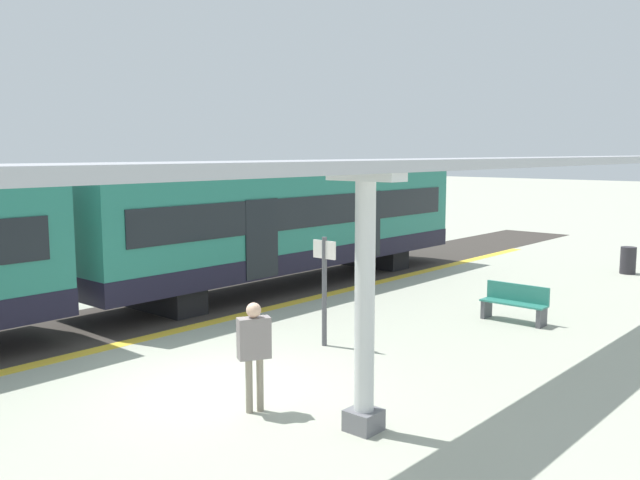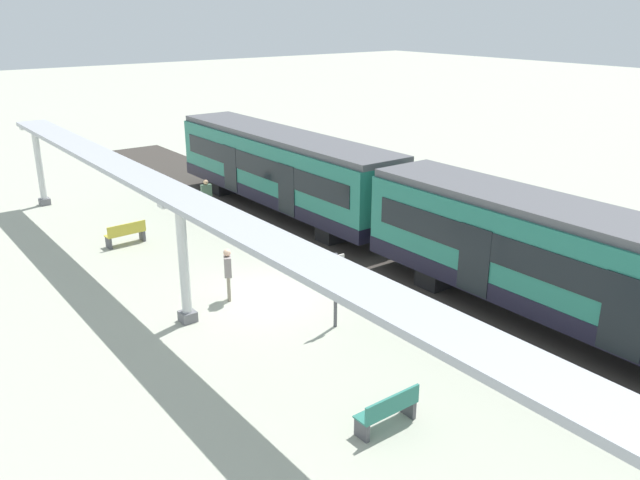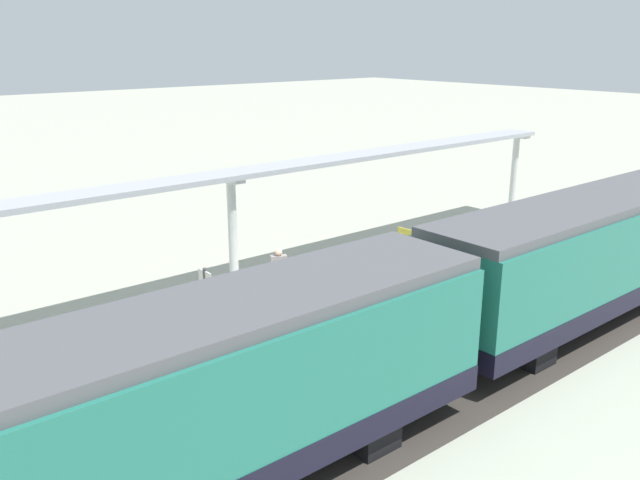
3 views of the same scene
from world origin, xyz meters
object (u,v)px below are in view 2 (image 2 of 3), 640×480
(train_far_carriage, at_px, (571,269))
(canopy_pillar_nearest, at_px, (39,165))
(passenger_by_the_benches, at_px, (228,269))
(bench_mid_platform, at_px, (126,233))
(platform_info_sign, at_px, (336,283))
(train_near_carriage, at_px, (282,171))
(canopy_pillar_second, at_px, (184,262))
(passenger_waiting_near_edge, at_px, (206,193))
(bench_near_end, at_px, (388,410))

(train_far_carriage, distance_m, canopy_pillar_nearest, 22.82)
(train_far_carriage, relative_size, passenger_by_the_benches, 8.01)
(bench_mid_platform, height_order, platform_info_sign, platform_info_sign)
(canopy_pillar_nearest, xyz_separation_m, bench_mid_platform, (-1.00, 7.35, -1.38))
(train_near_carriage, height_order, canopy_pillar_second, canopy_pillar_second)
(canopy_pillar_second, distance_m, passenger_by_the_benches, 1.90)
(train_far_carriage, xyz_separation_m, bench_mid_platform, (7.09, -13.98, -1.39))
(bench_mid_platform, bearing_deg, passenger_waiting_near_edge, -160.09)
(train_near_carriage, xyz_separation_m, bench_mid_platform, (7.09, -0.04, -1.39))
(passenger_waiting_near_edge, bearing_deg, platform_info_sign, 79.95)
(train_near_carriage, relative_size, bench_near_end, 8.89)
(bench_mid_platform, bearing_deg, platform_info_sign, 102.20)
(train_far_carriage, distance_m, platform_info_sign, 6.35)
(train_far_carriage, relative_size, platform_info_sign, 6.08)
(train_near_carriage, xyz_separation_m, passenger_waiting_near_edge, (2.89, -1.56, -0.86))
(canopy_pillar_nearest, relative_size, bench_mid_platform, 2.37)
(train_near_carriage, bearing_deg, train_far_carriage, 90.00)
(canopy_pillar_nearest, distance_m, bench_mid_platform, 7.55)
(bench_near_end, relative_size, passenger_by_the_benches, 0.90)
(canopy_pillar_second, relative_size, passenger_by_the_benches, 2.16)
(bench_mid_platform, height_order, passenger_by_the_benches, passenger_by_the_benches)
(canopy_pillar_second, bearing_deg, passenger_waiting_near_edge, -120.80)
(train_near_carriage, bearing_deg, passenger_by_the_benches, 45.85)
(canopy_pillar_nearest, distance_m, platform_info_sign, 17.65)
(canopy_pillar_nearest, relative_size, passenger_waiting_near_edge, 2.31)
(canopy_pillar_nearest, xyz_separation_m, bench_near_end, (-1.16, 21.71, -1.38))
(train_near_carriage, distance_m, passenger_by_the_benches, 9.29)
(canopy_pillar_second, distance_m, bench_near_end, 7.37)
(canopy_pillar_nearest, height_order, platform_info_sign, canopy_pillar_nearest)
(canopy_pillar_second, height_order, passenger_waiting_near_edge, canopy_pillar_second)
(passenger_waiting_near_edge, relative_size, passenger_by_the_benches, 0.93)
(train_near_carriage, xyz_separation_m, passenger_by_the_benches, (6.45, 6.64, -0.79))
(train_far_carriage, height_order, bench_near_end, train_far_carriage)
(train_near_carriage, distance_m, passenger_waiting_near_edge, 3.39)
(bench_mid_platform, bearing_deg, bench_near_end, 90.65)
(platform_info_sign, xyz_separation_m, passenger_by_the_benches, (1.52, -3.33, -0.29))
(train_far_carriage, bearing_deg, platform_info_sign, -38.90)
(bench_mid_platform, relative_size, passenger_by_the_benches, 0.91)
(platform_info_sign, relative_size, passenger_by_the_benches, 1.32)
(bench_near_end, bearing_deg, bench_mid_platform, -89.35)
(passenger_by_the_benches, bearing_deg, canopy_pillar_nearest, -83.31)
(platform_info_sign, height_order, passenger_by_the_benches, platform_info_sign)
(train_far_carriage, bearing_deg, train_near_carriage, -90.00)
(platform_info_sign, bearing_deg, bench_mid_platform, -77.80)
(platform_info_sign, bearing_deg, bench_near_end, 65.30)
(canopy_pillar_nearest, height_order, passenger_by_the_benches, canopy_pillar_nearest)
(bench_near_end, xyz_separation_m, bench_mid_platform, (0.16, -14.36, 0.00))
(train_near_carriage, bearing_deg, passenger_waiting_near_edge, -28.45)
(train_near_carriage, relative_size, platform_info_sign, 6.08)
(passenger_by_the_benches, bearing_deg, canopy_pillar_second, 17.87)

